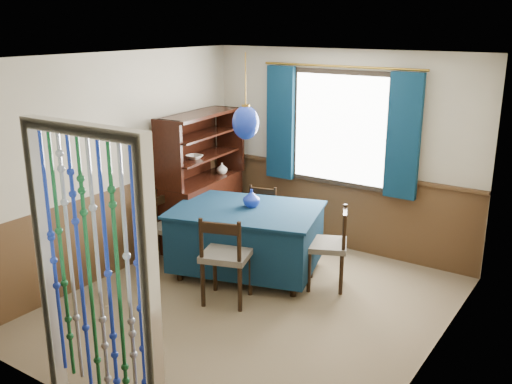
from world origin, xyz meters
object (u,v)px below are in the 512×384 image
Objects in this scene: sideboard at (202,198)px; chair_far at (259,219)px; chair_left at (168,227)px; pendant_lamp at (246,122)px; chair_right at (329,246)px; dining_table at (246,236)px; chair_near at (226,257)px; bowl_shelf at (195,157)px; vase_table at (252,199)px; vase_sideboard at (222,168)px.

chair_far is at bearing 1.95° from sideboard.
chair_far is 1.13m from chair_left.
pendant_lamp is at bearing -31.46° from sideboard.
pendant_lamp is at bearing 79.05° from chair_right.
sideboard is (-1.05, 0.50, 0.14)m from dining_table.
chair_far is at bearing 94.86° from dining_table.
chair_left is (-0.97, -0.25, -0.01)m from dining_table.
sideboard reaches higher than chair_far.
chair_near is at bearing -88.05° from dining_table.
dining_table is 0.97m from chair_right.
chair_far is 1.11m from bowl_shelf.
pendant_lamp is at bearing -99.10° from vase_table.
bowl_shelf is at bearing 162.80° from pendant_lamp.
sideboard is at bearing 57.75° from chair_right.
chair_near is 1.76m from sideboard.
dining_table is 2.05× the size of pendant_lamp.
chair_far is at bearing -18.22° from vase_sideboard.
chair_left is 0.92× the size of chair_right.
sideboard reaches higher than bowl_shelf.
vase_sideboard reaches higher than chair_right.
vase_table is 1.11× the size of vase_sideboard.
pendant_lamp reaches higher than sideboard.
bowl_shelf reaches higher than vase_table.
sideboard is at bearing -4.15° from chair_far.
chair_left is 0.94m from bowl_shelf.
pendant_lamp is 0.89m from vase_table.
dining_table is at bearing 99.07° from chair_far.
vase_sideboard is at bearing 122.76° from dining_table.
bowl_shelf is at bearing -179.01° from chair_left.
chair_left is at bearing -160.99° from vase_table.
bowl_shelf is (0.06, -0.20, 0.60)m from sideboard.
pendant_lamp is (-0.23, 0.70, 1.26)m from chair_near.
pendant_lamp is at bearing -17.20° from bowl_shelf.
bowl_shelf is at bearing 122.03° from chair_near.
chair_right is (1.91, 0.47, 0.04)m from chair_left.
chair_far is at bearing 91.14° from chair_near.
vase_table reaches higher than chair_near.
chair_left is at bearing 79.66° from chair_right.
vase_sideboard is (-0.02, 1.11, 0.50)m from chair_left.
pendant_lamp reaches higher than bowl_shelf.
chair_right is 2.06m from bowl_shelf.
dining_table is at bearing -99.10° from vase_table.
vase_table is (1.06, -0.42, 0.29)m from sideboard.
chair_right is 2.02m from sideboard.
dining_table is 2.28× the size of chair_left.
chair_left is at bearing -165.49° from pendant_lamp.
dining_table is 1.10× the size of sideboard.
chair_right is 5.35× the size of vase_sideboard.
sideboard reaches higher than dining_table.
chair_far is at bearing 138.37° from chair_left.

